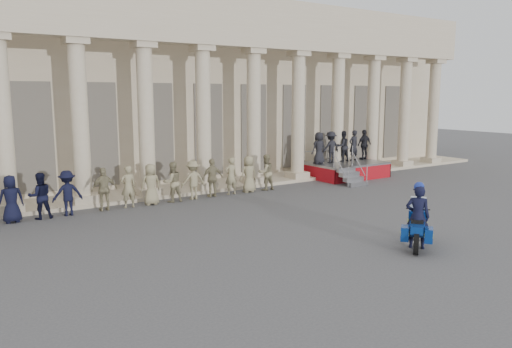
# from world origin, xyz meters

# --- Properties ---
(ground) EXTENTS (90.00, 90.00, 0.00)m
(ground) POSITION_xyz_m (0.00, 0.00, 0.00)
(ground) COLOR #434345
(ground) RESTS_ON ground
(building) EXTENTS (40.00, 12.50, 9.00)m
(building) POSITION_xyz_m (-0.00, 14.74, 4.52)
(building) COLOR tan
(building) RESTS_ON ground
(officer_rank) EXTENTS (19.26, 0.61, 1.61)m
(officer_rank) POSITION_xyz_m (-5.67, 6.83, 0.80)
(officer_rank) COLOR black
(officer_rank) RESTS_ON ground
(reviewing_stand) EXTENTS (4.06, 3.82, 2.39)m
(reviewing_stand) POSITION_xyz_m (9.05, 7.53, 1.27)
(reviewing_stand) COLOR gray
(reviewing_stand) RESTS_ON ground
(motorcycle) EXTENTS (1.73, 1.49, 1.32)m
(motorcycle) POSITION_xyz_m (2.48, -2.44, 0.57)
(motorcycle) COLOR black
(motorcycle) RESTS_ON ground
(rider) EXTENTS (0.74, 0.78, 1.88)m
(rider) POSITION_xyz_m (2.40, -2.52, 0.93)
(rider) COLOR black
(rider) RESTS_ON ground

